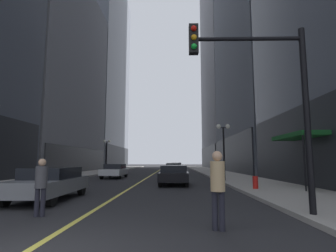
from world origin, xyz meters
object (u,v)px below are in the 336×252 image
pedestrian_in_tan_trench (218,183)px  street_lamp_right_mid (224,139)px  car_black (174,174)px  car_maroon (173,167)px  car_grey (50,182)px  traffic_light_near_right (268,86)px  car_white (115,170)px  fire_hydrant_right (255,184)px  car_green (173,168)px  street_lamp_left_far (107,149)px  car_blue (176,166)px  pedestrian_with_orange_bag (41,183)px

pedestrian_in_tan_trench → street_lamp_right_mid: (2.77, 14.35, 2.18)m
car_black → car_maroon: size_ratio=1.00×
car_grey → car_maroon: size_ratio=1.13×
car_maroon → traffic_light_near_right: size_ratio=0.75×
car_maroon → car_white: bearing=-108.6°
fire_hydrant_right → car_green: bearing=103.6°
street_lamp_left_far → street_lamp_right_mid: same height
pedestrian_in_tan_trench → car_black: bearing=94.9°
car_grey → traffic_light_near_right: traffic_light_near_right is taller
car_white → street_lamp_left_far: 11.16m
car_blue → fire_hydrant_right: (3.93, -34.52, -0.32)m
car_maroon → pedestrian_with_orange_bag: 34.12m
car_grey → fire_hydrant_right: car_grey is taller
car_maroon → street_lamp_left_far: 10.80m
car_white → pedestrian_in_tan_trench: 20.46m
car_green → street_lamp_right_mid: size_ratio=1.08×
car_white → traffic_light_near_right: bearing=-65.2°
pedestrian_in_tan_trench → traffic_light_near_right: 3.40m
car_black → car_blue: same height
car_black → car_white: bearing=127.0°
car_black → car_maroon: 23.52m
car_grey → car_white: bearing=91.8°
car_black → street_lamp_right_mid: 5.18m
car_white → pedestrian_with_orange_bag: 17.94m
car_black → car_maroon: (-0.23, 23.52, 0.00)m
car_black → pedestrian_with_orange_bag: size_ratio=2.55×
car_blue → street_lamp_left_far: 16.27m
car_maroon → car_blue: bearing=85.5°
car_maroon → pedestrian_in_tan_trench: size_ratio=2.32×
traffic_light_near_right → pedestrian_in_tan_trench: bearing=-144.8°
car_green → car_maroon: (-0.04, 8.67, -0.00)m
car_white → car_maroon: same height
car_black → street_lamp_right_mid: size_ratio=0.96×
car_maroon → pedestrian_with_orange_bag: pedestrian_with_orange_bag is taller
car_grey → traffic_light_near_right: 9.19m
street_lamp_right_mid → pedestrian_with_orange_bag: bearing=-120.8°
car_black → car_green: (-0.18, 14.85, 0.00)m
pedestrian_in_tan_trench → street_lamp_right_mid: 14.78m
car_maroon → car_black: bearing=-89.4°
pedestrian_in_tan_trench → traffic_light_near_right: size_ratio=0.32×
street_lamp_left_far → car_maroon: bearing=33.2°
car_maroon → pedestrian_with_orange_bag: (-3.67, -33.92, 0.25)m
car_green → pedestrian_with_orange_bag: pedestrian_with_orange_bag is taller
car_black → street_lamp_right_mid: (3.79, 2.47, 2.54)m
traffic_light_near_right → street_lamp_right_mid: (1.05, 13.14, -0.49)m
car_grey → car_maroon: 30.96m
car_white → street_lamp_right_mid: size_ratio=0.96×
car_white → pedestrian_with_orange_bag: (1.72, -17.86, 0.25)m
car_black → pedestrian_in_tan_trench: 11.94m
car_maroon → car_green: bearing=-89.7°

